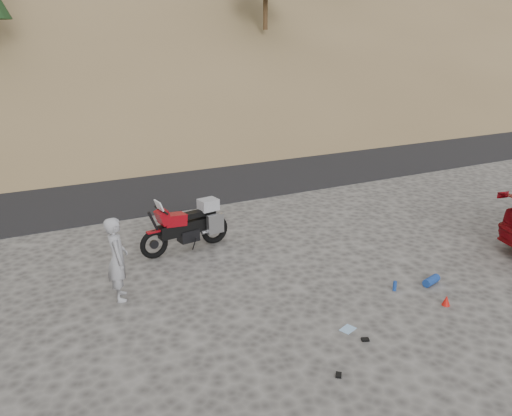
{
  "coord_description": "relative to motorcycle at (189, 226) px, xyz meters",
  "views": [
    {
      "loc": [
        -3.91,
        -7.41,
        4.68
      ],
      "look_at": [
        0.97,
        2.17,
        1.0
      ],
      "focal_mm": 35.0,
      "sensor_mm": 36.0,
      "label": 1
    }
  ],
  "objects": [
    {
      "name": "road",
      "position": [
        0.41,
        6.15,
        -0.57
      ],
      "size": [
        120.0,
        7.0,
        0.05
      ],
      "primitive_type": "cube",
      "color": "black",
      "rests_on": "ground"
    },
    {
      "name": "ground",
      "position": [
        0.41,
        -2.85,
        -0.57
      ],
      "size": [
        140.0,
        140.0,
        0.0
      ],
      "primitive_type": "plane",
      "color": "#454340",
      "rests_on": "ground"
    },
    {
      "name": "man",
      "position": [
        -1.97,
        -1.61,
        -0.57
      ],
      "size": [
        0.46,
        0.63,
        1.62
      ],
      "primitive_type": "imported",
      "rotation": [
        0.0,
        0.0,
        1.45
      ],
      "color": "#939398",
      "rests_on": "ground"
    },
    {
      "name": "gear_funnel",
      "position": [
        3.31,
        -4.61,
        -0.48
      ],
      "size": [
        0.16,
        0.16,
        0.19
      ],
      "primitive_type": "cone",
      "rotation": [
        0.0,
        0.0,
        0.03
      ],
      "color": "red",
      "rests_on": "ground"
    },
    {
      "name": "gear_glove_b",
      "position": [
        0.34,
        -5.38,
        -0.55
      ],
      "size": [
        0.14,
        0.14,
        0.04
      ],
      "primitive_type": "cube",
      "rotation": [
        0.0,
        0.0,
        0.9
      ],
      "color": "black",
      "rests_on": "ground"
    },
    {
      "name": "motorcycle",
      "position": [
        0.0,
        0.0,
        0.0
      ],
      "size": [
        2.25,
        0.85,
        1.34
      ],
      "rotation": [
        0.0,
        0.0,
        0.15
      ],
      "color": "black",
      "rests_on": "ground"
    },
    {
      "name": "gear_blue_mat",
      "position": [
        3.69,
        -3.87,
        -0.49
      ],
      "size": [
        0.44,
        0.27,
        0.17
      ],
      "primitive_type": "cylinder",
      "rotation": [
        0.0,
        1.57,
        0.27
      ],
      "color": "navy",
      "rests_on": "ground"
    },
    {
      "name": "gear_bottle",
      "position": [
        2.85,
        -3.74,
        -0.47
      ],
      "size": [
        0.09,
        0.09,
        0.2
      ],
      "primitive_type": "cylinder",
      "rotation": [
        0.0,
        0.0,
        -0.42
      ],
      "color": "navy",
      "rests_on": "ground"
    },
    {
      "name": "gear_glove_a",
      "position": [
        1.26,
        -4.84,
        -0.55
      ],
      "size": [
        0.15,
        0.13,
        0.04
      ],
      "primitive_type": "cube",
      "rotation": [
        0.0,
        0.0,
        -0.4
      ],
      "color": "black",
      "rests_on": "ground"
    },
    {
      "name": "gear_blue_cloth",
      "position": [
        1.21,
        -4.44,
        -0.57
      ],
      "size": [
        0.31,
        0.27,
        0.01
      ],
      "primitive_type": "cube",
      "rotation": [
        0.0,
        0.0,
        0.35
      ],
      "color": "#91B9E0",
      "rests_on": "ground"
    }
  ]
}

